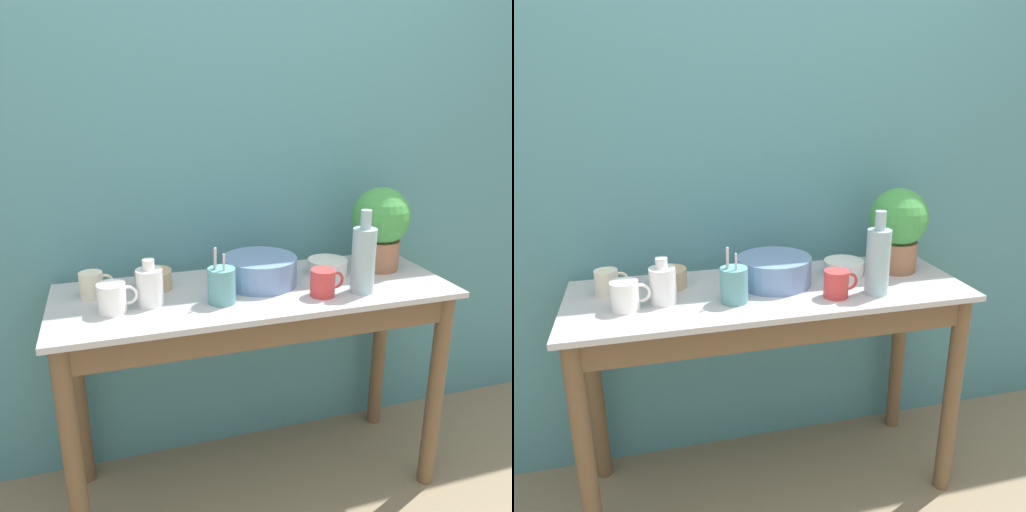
# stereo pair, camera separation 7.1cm
# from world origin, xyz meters

# --- Properties ---
(wall_back) EXTENTS (6.00, 0.05, 2.40)m
(wall_back) POSITION_xyz_m (0.00, 0.56, 1.20)
(wall_back) COLOR teal
(wall_back) RESTS_ON ground_plane
(counter_table) EXTENTS (1.39, 0.51, 0.82)m
(counter_table) POSITION_xyz_m (0.00, 0.23, 0.64)
(counter_table) COLOR brown
(counter_table) RESTS_ON ground_plane
(potted_plant) EXTENTS (0.22, 0.22, 0.32)m
(potted_plant) POSITION_xyz_m (0.52, 0.32, 1.00)
(potted_plant) COLOR #8C5B42
(potted_plant) RESTS_ON counter_table
(bowl_wash_large) EXTENTS (0.27, 0.27, 0.10)m
(bowl_wash_large) POSITION_xyz_m (0.03, 0.30, 0.87)
(bowl_wash_large) COLOR #6684B2
(bowl_wash_large) RESTS_ON counter_table
(bottle_tall) EXTENTS (0.08, 0.08, 0.29)m
(bottle_tall) POSITION_xyz_m (0.34, 0.12, 0.94)
(bottle_tall) COLOR #93B2BC
(bottle_tall) RESTS_ON counter_table
(bottle_short) EXTENTS (0.09, 0.09, 0.15)m
(bottle_short) POSITION_xyz_m (-0.37, 0.22, 0.89)
(bottle_short) COLOR white
(bottle_short) RESTS_ON counter_table
(mug_red) EXTENTS (0.12, 0.08, 0.09)m
(mug_red) POSITION_xyz_m (0.20, 0.12, 0.87)
(mug_red) COLOR #C63838
(mug_red) RESTS_ON counter_table
(mug_white) EXTENTS (0.12, 0.09, 0.10)m
(mug_white) POSITION_xyz_m (-0.49, 0.19, 0.87)
(mug_white) COLOR white
(mug_white) RESTS_ON counter_table
(mug_cream) EXTENTS (0.11, 0.08, 0.09)m
(mug_cream) POSITION_xyz_m (-0.55, 0.34, 0.87)
(mug_cream) COLOR beige
(mug_cream) RESTS_ON counter_table
(bowl_small_enamel_white) EXTENTS (0.15, 0.15, 0.05)m
(bowl_small_enamel_white) POSITION_xyz_m (0.31, 0.33, 0.85)
(bowl_small_enamel_white) COLOR silver
(bowl_small_enamel_white) RESTS_ON counter_table
(bowl_small_tan) EXTENTS (0.13, 0.13, 0.07)m
(bowl_small_tan) POSITION_xyz_m (-0.34, 0.36, 0.86)
(bowl_small_tan) COLOR tan
(bowl_small_tan) RESTS_ON counter_table
(utensil_cup) EXTENTS (0.09, 0.09, 0.19)m
(utensil_cup) POSITION_xyz_m (-0.14, 0.17, 0.88)
(utensil_cup) COLOR #569399
(utensil_cup) RESTS_ON counter_table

